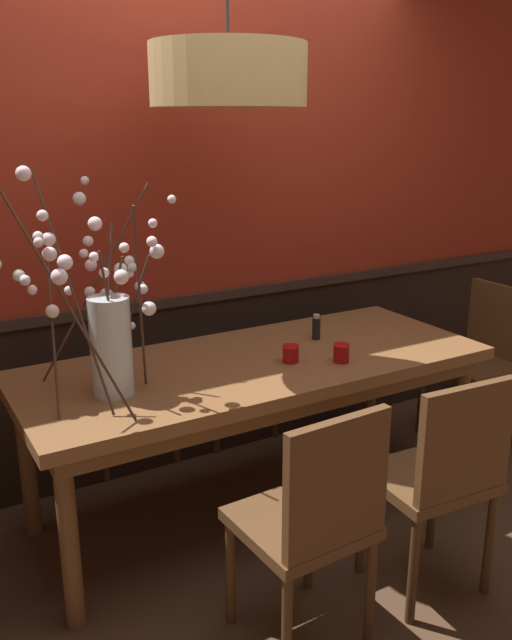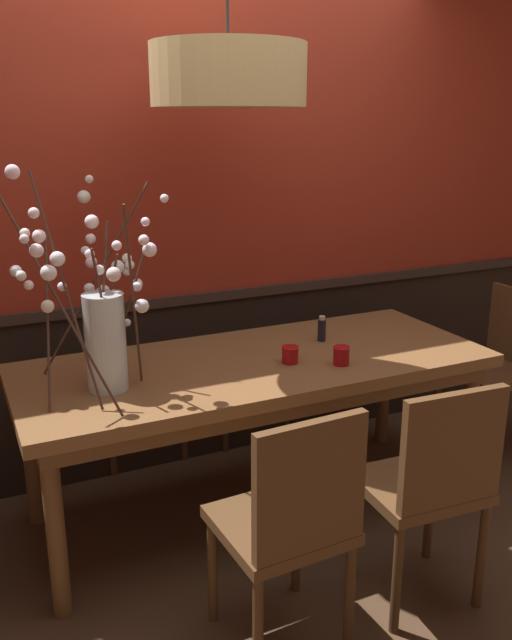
{
  "view_description": "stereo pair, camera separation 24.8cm",
  "coord_description": "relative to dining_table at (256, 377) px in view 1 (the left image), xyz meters",
  "views": [
    {
      "loc": [
        -1.43,
        -2.45,
        1.79
      ],
      "look_at": [
        0.0,
        0.0,
        0.94
      ],
      "focal_mm": 37.8,
      "sensor_mm": 36.0,
      "label": 1
    },
    {
      "loc": [
        -1.21,
        -2.56,
        1.79
      ],
      "look_at": [
        0.0,
        0.0,
        0.94
      ],
      "focal_mm": 37.8,
      "sensor_mm": 36.0,
      "label": 2
    }
  ],
  "objects": [
    {
      "name": "ground_plane",
      "position": [
        0.0,
        0.0,
        -0.67
      ],
      "size": [
        24.0,
        24.0,
        0.0
      ],
      "primitive_type": "plane",
      "color": "#4C3321"
    },
    {
      "name": "back_wall",
      "position": [
        0.0,
        0.67,
        0.64
      ],
      "size": [
        5.93,
        0.14,
        2.65
      ],
      "color": "black",
      "rests_on": "ground"
    },
    {
      "name": "dining_table",
      "position": [
        0.0,
        0.0,
        0.0
      ],
      "size": [
        2.11,
        0.86,
        0.76
      ],
      "color": "brown",
      "rests_on": "ground"
    },
    {
      "name": "chair_near_side_right",
      "position": [
        0.3,
        -0.86,
        -0.15
      ],
      "size": [
        0.45,
        0.41,
        0.91
      ],
      "color": "brown",
      "rests_on": "ground"
    },
    {
      "name": "chair_far_side_right",
      "position": [
        0.29,
        0.85,
        -0.16
      ],
      "size": [
        0.45,
        0.41,
        0.88
      ],
      "color": "brown",
      "rests_on": "ground"
    },
    {
      "name": "chair_head_east_end",
      "position": [
        1.5,
        0.03,
        -0.16
      ],
      "size": [
        0.43,
        0.44,
        0.9
      ],
      "color": "brown",
      "rests_on": "ground"
    },
    {
      "name": "chair_far_side_left",
      "position": [
        -0.34,
        0.87,
        -0.14
      ],
      "size": [
        0.45,
        0.42,
        0.94
      ],
      "color": "brown",
      "rests_on": "ground"
    },
    {
      "name": "chair_near_side_left",
      "position": [
        -0.27,
        -0.85,
        -0.16
      ],
      "size": [
        0.43,
        0.43,
        0.92
      ],
      "color": "brown",
      "rests_on": "ground"
    },
    {
      "name": "vase_with_blossoms",
      "position": [
        -0.69,
        -0.05,
        0.34
      ],
      "size": [
        0.65,
        0.75,
        0.89
      ],
      "color": "silver",
      "rests_on": "dining_table"
    },
    {
      "name": "candle_holder_nearer_center",
      "position": [
        0.31,
        -0.22,
        0.13
      ],
      "size": [
        0.08,
        0.08,
        0.08
      ],
      "color": "#9E0F14",
      "rests_on": "dining_table"
    },
    {
      "name": "candle_holder_nearer_edge",
      "position": [
        0.12,
        -0.1,
        0.12
      ],
      "size": [
        0.08,
        0.08,
        0.08
      ],
      "color": "#9E0F14",
      "rests_on": "dining_table"
    },
    {
      "name": "condiment_bottle",
      "position": [
        0.4,
        0.1,
        0.14
      ],
      "size": [
        0.04,
        0.04,
        0.12
      ],
      "color": "black",
      "rests_on": "dining_table"
    },
    {
      "name": "pendant_lamp",
      "position": [
        -0.1,
        0.05,
        1.28
      ],
      "size": [
        0.63,
        0.63,
        0.81
      ],
      "color": "tan"
    }
  ]
}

